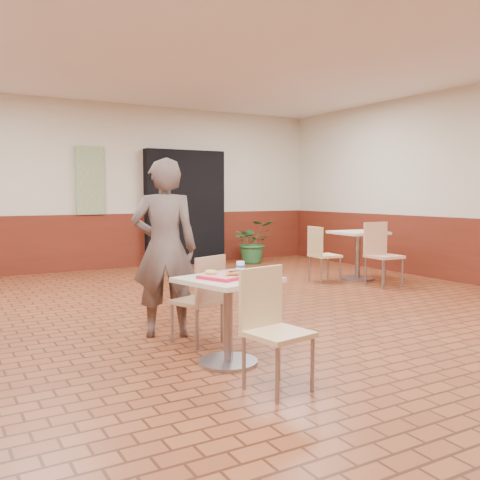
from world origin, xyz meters
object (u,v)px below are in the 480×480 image
customer (165,248)px  paper_cup (240,267)px  main_table (228,306)px  potted_plant (253,242)px  chair_second_left (321,251)px  chair_main_back (202,295)px  second_table (358,247)px  ring_donut (211,272)px  serving_tray (228,276)px  chair_second_front (381,250)px  long_john_donut (235,272)px  chair_main_front (271,322)px

customer → paper_cup: customer is taller
main_table → potted_plant: (3.44, 5.23, -0.05)m
chair_second_left → chair_main_back: bearing=130.4°
paper_cup → second_table: (3.68, 2.61, -0.25)m
ring_donut → paper_cup: bearing=-3.5°
potted_plant → serving_tray: bearing=-123.3°
customer → ring_donut: (0.00, -0.97, -0.11)m
chair_main_back → chair_second_front: chair_second_front is taller
serving_tray → chair_second_left: chair_second_left is taller
long_john_donut → potted_plant: (3.41, 5.30, -0.33)m
ring_donut → potted_plant: (3.55, 5.14, -0.32)m
chair_main_back → chair_second_left: size_ratio=0.94×
chair_second_front → long_john_donut: bearing=-146.9°
main_table → chair_main_front: size_ratio=0.83×
chair_main_back → chair_second_left: bearing=-165.4°
customer → paper_cup: 1.02m
chair_main_front → chair_main_back: bearing=77.1°
ring_donut → chair_second_left: (3.27, 2.69, -0.26)m
main_table → ring_donut: ring_donut is taller
paper_cup → chair_second_front: size_ratio=0.09×
paper_cup → chair_second_left: (3.01, 2.71, -0.29)m
chair_main_front → potted_plant: bearing=49.8°
chair_main_back → chair_second_left: 3.78m
chair_main_back → customer: 0.62m
ring_donut → second_table: second_table is taller
chair_second_front → potted_plant: bearing=98.4°
serving_tray → main_table: bearing=-90.0°
chair_main_back → long_john_donut: (-0.04, -0.68, 0.30)m
chair_main_back → second_table: size_ratio=1.06×
chair_main_back → chair_main_front: bearing=66.6°
customer → potted_plant: customer is taller
chair_main_back → ring_donut: 0.63m
chair_main_back → second_table: chair_main_back is taller
main_table → ring_donut: 0.30m
long_john_donut → chair_second_left: (3.14, 2.84, -0.27)m
ring_donut → paper_cup: (0.26, -0.02, 0.03)m
serving_tray → paper_cup: bearing=24.1°
chair_main_back → paper_cup: same height
long_john_donut → main_table: bearing=111.9°
chair_main_back → second_table: 4.29m
serving_tray → chair_second_front: 4.29m
chair_main_back → paper_cup: bearing=78.4°
chair_main_back → long_john_donut: chair_main_back is taller
long_john_donut → second_table: long_john_donut is taller
long_john_donut → paper_cup: 0.19m
chair_main_front → second_table: (3.83, 3.30, 0.04)m
chair_main_front → second_table: 5.06m
chair_main_back → potted_plant: potted_plant is taller
customer → chair_main_front: bearing=116.9°
potted_plant → main_table: bearing=-123.3°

